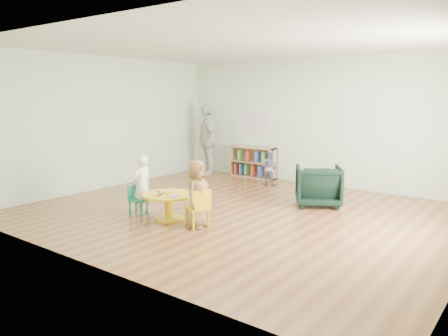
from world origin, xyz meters
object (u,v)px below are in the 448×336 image
kid_chair_left (136,199)px  child_right (197,194)px  activity_table (169,202)px  adult_caretaker (207,140)px  armchair (318,186)px  toddler (269,167)px  bookshelf (253,162)px  kid_chair_right (199,207)px  child_left (142,185)px

kid_chair_left → child_right: size_ratio=0.48×
activity_table → adult_caretaker: adult_caretaker is taller
armchair → toddler: (-1.64, 1.01, 0.04)m
activity_table → bookshelf: bearing=103.6°
activity_table → bookshelf: 4.01m
kid_chair_left → armchair: 3.25m
toddler → armchair: bearing=149.0°
armchair → child_right: size_ratio=0.78×
armchair → child_right: (-0.89, -2.34, 0.15)m
kid_chair_left → armchair: (2.19, 2.40, 0.10)m
kid_chair_right → child_right: (-0.03, 0.00, 0.20)m
kid_chair_right → adult_caretaker: (-2.74, 3.58, 0.56)m
child_right → toddler: child_right is taller
activity_table → bookshelf: size_ratio=0.70×
activity_table → adult_caretaker: size_ratio=0.48×
child_left → child_right: (1.21, -0.01, 0.01)m
adult_caretaker → kid_chair_right: bearing=-18.4°
child_left → child_right: 1.21m
child_right → bookshelf: bearing=7.6°
child_left → toddler: size_ratio=1.25×
bookshelf → child_left: (0.36, -3.93, 0.14)m
kid_chair_left → bookshelf: (-0.28, 4.00, 0.10)m
kid_chair_right → armchair: armchair is taller
bookshelf → kid_chair_right: bearing=-67.9°
kid_chair_right → child_left: (-1.24, 0.01, 0.18)m
armchair → child_left: bearing=17.2°
kid_chair_left → child_right: (1.29, 0.06, 0.25)m
activity_table → toddler: 3.31m
bookshelf → toddler: 1.02m
toddler → activity_table: bearing=92.4°
adult_caretaker → child_left: bearing=-33.1°
toddler → child_left: bearing=82.5°
kid_chair_left → adult_caretaker: 3.95m
bookshelf → armchair: 2.94m
bookshelf → child_left: size_ratio=1.19×
kid_chair_right → child_right: bearing=112.0°
kid_chair_left → bookshelf: bearing=164.2°
kid_chair_left → child_left: 0.26m
kid_chair_right → toddler: 3.44m
armchair → adult_caretaker: bearing=-49.5°
kid_chair_right → child_right: size_ratio=0.58×
kid_chair_right → kid_chair_left: bearing=116.8°
kid_chair_right → bookshelf: bearing=46.4°
kid_chair_left → toddler: (0.54, 3.41, 0.14)m
bookshelf → child_right: 4.25m
kid_chair_left → child_left: size_ratio=0.49×
child_left → kid_chair_right: bearing=90.6°
kid_chair_left → bookshelf: size_ratio=0.41×
kid_chair_left → adult_caretaker: (-1.42, 3.64, 0.62)m
kid_chair_right → adult_caretaker: adult_caretaker is taller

